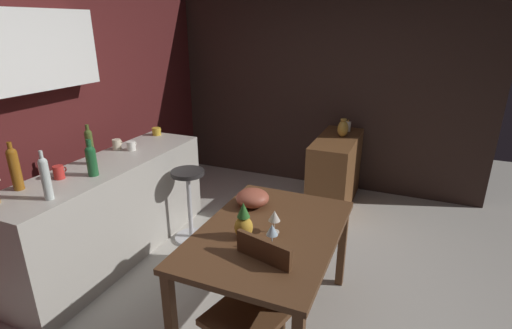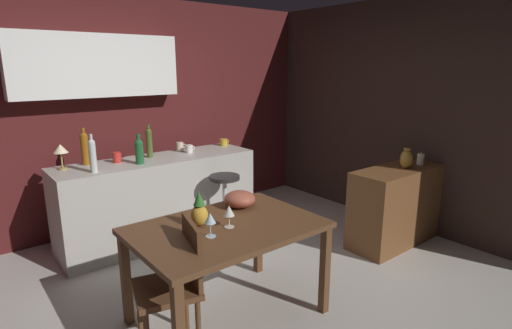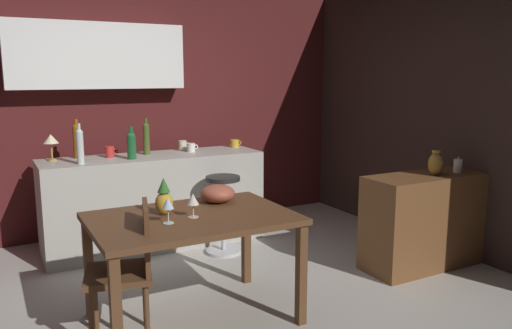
{
  "view_description": "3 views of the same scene",
  "coord_description": "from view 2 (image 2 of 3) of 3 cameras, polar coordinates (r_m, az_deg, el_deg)",
  "views": [
    {
      "loc": [
        -2.3,
        -1.02,
        2.06
      ],
      "look_at": [
        0.64,
        0.23,
        0.88
      ],
      "focal_mm": 26.93,
      "sensor_mm": 36.0,
      "label": 1
    },
    {
      "loc": [
        -1.67,
        -2.43,
        1.85
      ],
      "look_at": [
        0.52,
        0.31,
        0.98
      ],
      "focal_mm": 28.11,
      "sensor_mm": 36.0,
      "label": 2
    },
    {
      "loc": [
        -1.35,
        -3.3,
        1.67
      ],
      "look_at": [
        0.49,
        0.11,
        0.98
      ],
      "focal_mm": 35.63,
      "sensor_mm": 36.0,
      "label": 3
    }
  ],
  "objects": [
    {
      "name": "ground_plane",
      "position": [
        3.49,
        -3.65,
        -18.2
      ],
      "size": [
        9.0,
        9.0,
        0.0
      ],
      "primitive_type": "plane",
      "color": "#B7B2A8"
    },
    {
      "name": "wall_kitchen_back",
      "position": [
        4.81,
        -19.03,
        7.92
      ],
      "size": [
        5.2,
        0.33,
        2.6
      ],
      "color": "#4C1919",
      "rests_on": "ground_plane"
    },
    {
      "name": "wall_side_right",
      "position": [
        5.06,
        18.51,
        6.93
      ],
      "size": [
        0.1,
        4.4,
        2.6
      ],
      "primitive_type": "cube",
      "color": "#33231E",
      "rests_on": "ground_plane"
    },
    {
      "name": "dining_table",
      "position": [
        2.94,
        -4.17,
        -10.14
      ],
      "size": [
        1.33,
        0.9,
        0.74
      ],
      "color": "#56351E",
      "rests_on": "ground_plane"
    },
    {
      "name": "kitchen_counter",
      "position": [
        4.46,
        -13.53,
        -4.79
      ],
      "size": [
        2.1,
        0.6,
        0.9
      ],
      "primitive_type": "cube",
      "color": "#B2ADA3",
      "rests_on": "ground_plane"
    },
    {
      "name": "sideboard_cabinet",
      "position": [
        4.5,
        19.22,
        -5.6
      ],
      "size": [
        1.1,
        0.44,
        0.82
      ],
      "primitive_type": "cube",
      "color": "brown",
      "rests_on": "ground_plane"
    },
    {
      "name": "chair_near_window",
      "position": [
        2.76,
        -11.3,
        -15.97
      ],
      "size": [
        0.49,
        0.49,
        0.88
      ],
      "color": "#56351E",
      "rests_on": "ground_plane"
    },
    {
      "name": "bar_stool",
      "position": [
        4.28,
        -4.44,
        -6.05
      ],
      "size": [
        0.34,
        0.34,
        0.74
      ],
      "color": "#262323",
      "rests_on": "ground_plane"
    },
    {
      "name": "wine_glass_left",
      "position": [
        2.69,
        -6.54,
        -7.73
      ],
      "size": [
        0.08,
        0.08,
        0.17
      ],
      "color": "silver",
      "rests_on": "dining_table"
    },
    {
      "name": "wine_glass_right",
      "position": [
        2.83,
        -3.87,
        -6.68
      ],
      "size": [
        0.08,
        0.08,
        0.16
      ],
      "color": "silver",
      "rests_on": "dining_table"
    },
    {
      "name": "pineapple_centerpiece",
      "position": [
        2.88,
        -8.06,
        -6.59
      ],
      "size": [
        0.12,
        0.12,
        0.25
      ],
      "color": "gold",
      "rests_on": "dining_table"
    },
    {
      "name": "fruit_bowl",
      "position": [
        3.24,
        -2.33,
        -4.94
      ],
      "size": [
        0.25,
        0.25,
        0.13
      ],
      "primitive_type": "ellipsoid",
      "color": "#9E4C38",
      "rests_on": "dining_table"
    },
    {
      "name": "wine_bottle_amber",
      "position": [
        4.26,
        -23.19,
        2.29
      ],
      "size": [
        0.08,
        0.08,
        0.37
      ],
      "color": "#8C5114",
      "rests_on": "kitchen_counter"
    },
    {
      "name": "wine_bottle_green",
      "position": [
        4.12,
        -16.29,
        1.99
      ],
      "size": [
        0.08,
        0.08,
        0.3
      ],
      "color": "#1E592D",
      "rests_on": "kitchen_counter"
    },
    {
      "name": "wine_bottle_olive",
      "position": [
        4.39,
        -14.96,
        3.17
      ],
      "size": [
        0.06,
        0.06,
        0.35
      ],
      "color": "#475623",
      "rests_on": "kitchen_counter"
    },
    {
      "name": "wine_bottle_clear",
      "position": [
        3.92,
        -22.23,
        1.33
      ],
      "size": [
        0.06,
        0.06,
        0.36
      ],
      "color": "silver",
      "rests_on": "kitchen_counter"
    },
    {
      "name": "cup_mustard",
      "position": [
        4.92,
        -4.61,
        3.18
      ],
      "size": [
        0.13,
        0.09,
        0.08
      ],
      "color": "gold",
      "rests_on": "kitchen_counter"
    },
    {
      "name": "cup_white",
      "position": [
        4.55,
        -9.48,
        2.21
      ],
      "size": [
        0.12,
        0.08,
        0.09
      ],
      "color": "white",
      "rests_on": "kitchen_counter"
    },
    {
      "name": "cup_red",
      "position": [
        4.27,
        -19.17,
        0.97
      ],
      "size": [
        0.12,
        0.08,
        0.11
      ],
      "color": "red",
      "rests_on": "kitchen_counter"
    },
    {
      "name": "cup_cream",
      "position": [
        4.65,
        -10.76,
        2.5
      ],
      "size": [
        0.12,
        0.08,
        0.1
      ],
      "color": "beige",
      "rests_on": "kitchen_counter"
    },
    {
      "name": "counter_lamp",
      "position": [
        4.15,
        -26.05,
        1.82
      ],
      "size": [
        0.13,
        0.13,
        0.24
      ],
      "color": "#A58447",
      "rests_on": "kitchen_counter"
    },
    {
      "name": "pillar_candle_tall",
      "position": [
        4.62,
        22.38,
        0.69
      ],
      "size": [
        0.07,
        0.07,
        0.14
      ],
      "color": "white",
      "rests_on": "sideboard_cabinet"
    },
    {
      "name": "vase_brass",
      "position": [
        4.39,
        20.6,
        0.74
      ],
      "size": [
        0.12,
        0.12,
        0.21
      ],
      "color": "#B78C38",
      "rests_on": "sideboard_cabinet"
    }
  ]
}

